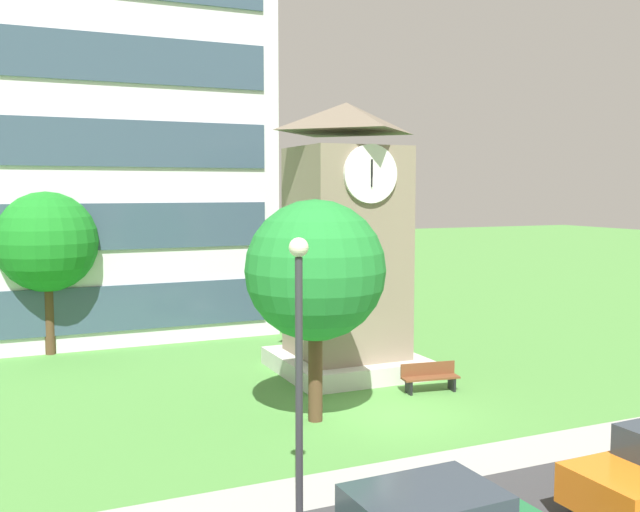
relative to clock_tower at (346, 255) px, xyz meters
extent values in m
plane|color=#4C893D|center=(-1.04, -4.66, -4.02)|extent=(160.00, 160.00, 0.00)
cube|color=#9E9E99|center=(-1.04, -8.51, -4.02)|extent=(120.00, 1.60, 0.01)
cube|color=silver|center=(-8.38, 13.42, 3.98)|extent=(17.05, 13.17, 16.00)
cube|color=#384C60|center=(-8.38, 6.78, -2.42)|extent=(15.69, 0.10, 1.80)
cube|color=#384C60|center=(-8.38, 6.78, 0.78)|extent=(15.69, 0.10, 1.80)
cube|color=#384C60|center=(-8.38, 6.78, 3.98)|extent=(15.69, 0.10, 1.80)
cube|color=#384C60|center=(-8.38, 6.78, 7.18)|extent=(15.69, 0.10, 1.80)
cube|color=gray|center=(-0.01, 0.01, -0.21)|extent=(3.36, 3.36, 7.64)
cube|color=beige|center=(-0.01, 0.01, -3.72)|extent=(4.54, 4.54, 0.60)
pyramid|color=#6A5D4D|center=(-0.01, 0.01, 4.59)|extent=(3.70, 3.70, 0.98)
cylinder|color=white|center=(-0.01, -1.74, 2.70)|extent=(1.85, 0.12, 1.85)
cylinder|color=white|center=(1.74, 0.01, 2.70)|extent=(0.12, 1.85, 1.85)
cube|color=black|center=(-0.01, -1.81, 2.86)|extent=(0.05, 0.09, 0.56)
cube|color=black|center=(-0.01, -1.82, 2.70)|extent=(0.03, 0.06, 0.83)
cube|color=brown|center=(1.29, -3.32, -3.57)|extent=(1.85, 0.74, 0.06)
cube|color=brown|center=(1.32, -3.11, -3.34)|extent=(1.79, 0.31, 0.40)
cube|color=black|center=(0.58, -3.22, -3.80)|extent=(0.14, 0.44, 0.45)
cube|color=black|center=(2.00, -3.43, -3.80)|extent=(0.14, 0.44, 0.45)
cylinder|color=#333338|center=(-5.71, -9.80, -1.52)|extent=(0.14, 0.14, 5.02)
sphere|color=#F2EFCC|center=(-5.71, -9.80, 1.17)|extent=(0.36, 0.36, 0.36)
cylinder|color=#513823|center=(-9.13, 6.84, -2.54)|extent=(0.38, 0.38, 2.96)
sphere|color=#197820|center=(-9.13, 6.84, 0.25)|extent=(3.76, 3.76, 3.76)
cylinder|color=#513823|center=(-3.04, -4.39, -2.63)|extent=(0.39, 0.39, 2.79)
sphere|color=#228231|center=(-3.04, -4.39, 0.08)|extent=(3.76, 3.76, 3.76)
cube|color=#2D3842|center=(-4.85, -12.75, -2.63)|extent=(2.30, 1.67, 0.60)
cylinder|color=black|center=(-0.34, -11.47, -3.69)|extent=(0.67, 0.24, 0.66)
camera|label=1|loc=(-10.51, -21.64, 2.22)|focal=40.07mm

